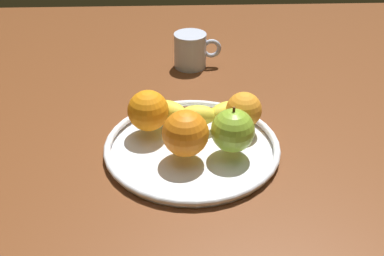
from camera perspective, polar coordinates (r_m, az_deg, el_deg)
name	(u,v)px	position (r cm, az deg, el deg)	size (l,w,h in cm)	color
ground_plane	(192,160)	(83.82, 0.00, -3.90)	(156.18, 156.18, 4.00)	brown
fruit_bowl	(192,147)	(82.10, 0.00, -2.27)	(30.66, 30.66, 1.80)	white
banana	(200,112)	(86.46, 0.98, 1.91)	(18.39, 7.33, 3.75)	yellow
apple	(233,130)	(78.30, 4.97, -0.29)	(7.41, 7.41, 8.21)	#86B42F
orange_back_right	(185,133)	(76.93, -0.80, -0.66)	(7.80, 7.80, 7.80)	orange
orange_back_left	(148,111)	(83.81, -5.34, 2.11)	(7.37, 7.37, 7.37)	orange
orange_center	(244,110)	(85.00, 6.29, 2.19)	(6.51, 6.51, 6.51)	orange
ambient_mug	(191,50)	(110.38, -0.10, 9.40)	(10.96, 7.48, 8.06)	silver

